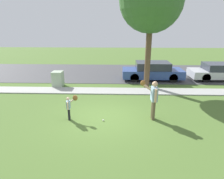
{
  "coord_description": "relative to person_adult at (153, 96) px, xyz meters",
  "views": [
    {
      "loc": [
        0.61,
        -8.07,
        4.06
      ],
      "look_at": [
        0.32,
        1.0,
        1.0
      ],
      "focal_mm": 31.42,
      "sensor_mm": 36.0,
      "label": 1
    }
  ],
  "objects": [
    {
      "name": "utility_cabinet",
      "position": [
        -5.58,
        4.62,
        -0.56
      ],
      "size": [
        0.67,
        0.71,
        1.03
      ],
      "primitive_type": "cube",
      "color": "#9EB293",
      "rests_on": "ground"
    },
    {
      "name": "person_child",
      "position": [
        -3.6,
        -0.17,
        -0.37
      ],
      "size": [
        0.47,
        0.44,
        1.1
      ],
      "rotation": [
        0.0,
        0.0,
        0.05
      ],
      "color": "black",
      "rests_on": "ground"
    },
    {
      "name": "person_adult",
      "position": [
        0.0,
        0.0,
        0.0
      ],
      "size": [
        0.72,
        0.62,
        1.75
      ],
      "rotation": [
        0.0,
        0.0,
        -3.09
      ],
      "color": "brown",
      "rests_on": "ground"
    },
    {
      "name": "road_surface",
      "position": [
        -2.13,
        8.69,
        -1.07
      ],
      "size": [
        36.0,
        6.8,
        0.02
      ],
      "primitive_type": "cube",
      "color": "#424244",
      "rests_on": "ground"
    },
    {
      "name": "street_tree_near",
      "position": [
        0.38,
        4.67,
        4.26
      ],
      "size": [
        3.8,
        3.8,
        7.27
      ],
      "color": "brown",
      "rests_on": "ground"
    },
    {
      "name": "parked_wagon_blue",
      "position": [
        1.07,
        6.59,
        -0.41
      ],
      "size": [
        4.5,
        1.8,
        1.33
      ],
      "color": "#2D478C",
      "rests_on": "road_surface"
    },
    {
      "name": "sidewalk_strip",
      "position": [
        -2.13,
        3.69,
        -1.05
      ],
      "size": [
        36.0,
        1.2,
        0.06
      ],
      "primitive_type": "cube",
      "color": "#A3A39E",
      "rests_on": "ground"
    },
    {
      "name": "ground_plane",
      "position": [
        -2.13,
        3.59,
        -1.08
      ],
      "size": [
        48.0,
        48.0,
        0.0
      ],
      "primitive_type": "plane",
      "color": "#4C6B2D"
    },
    {
      "name": "baseball",
      "position": [
        -2.15,
        -0.29,
        -1.04
      ],
      "size": [
        0.07,
        0.07,
        0.07
      ],
      "primitive_type": "sphere",
      "color": "white",
      "rests_on": "ground"
    },
    {
      "name": "parked_sedan_silver",
      "position": [
        6.27,
        6.72,
        -0.45
      ],
      "size": [
        4.6,
        1.8,
        1.23
      ],
      "color": "silver",
      "rests_on": "road_surface"
    }
  ]
}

